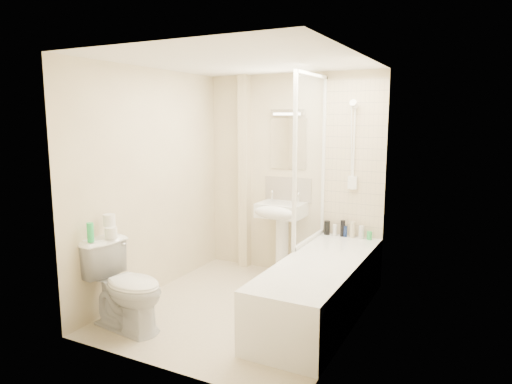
% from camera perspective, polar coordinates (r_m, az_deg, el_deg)
% --- Properties ---
extents(floor, '(2.50, 2.50, 0.00)m').
position_cam_1_polar(floor, '(4.71, -1.71, -14.32)').
color(floor, beige).
rests_on(floor, ground).
extents(wall_back, '(2.20, 0.02, 2.40)m').
position_cam_1_polar(wall_back, '(5.49, 4.53, 2.05)').
color(wall_back, beige).
rests_on(wall_back, ground).
extents(wall_left, '(0.02, 2.50, 2.40)m').
position_cam_1_polar(wall_left, '(4.99, -12.90, 1.13)').
color(wall_left, beige).
rests_on(wall_left, ground).
extents(wall_right, '(0.02, 2.50, 2.40)m').
position_cam_1_polar(wall_right, '(3.97, 12.26, -0.90)').
color(wall_right, beige).
rests_on(wall_right, ground).
extents(ceiling, '(2.20, 2.50, 0.02)m').
position_cam_1_polar(ceiling, '(4.35, -1.87, 16.04)').
color(ceiling, white).
rests_on(ceiling, wall_back).
extents(tile_back, '(0.70, 0.01, 1.75)m').
position_cam_1_polar(tile_back, '(5.22, 12.16, 3.98)').
color(tile_back, beige).
rests_on(tile_back, wall_back).
extents(tile_right, '(0.01, 2.10, 1.75)m').
position_cam_1_polar(tile_right, '(4.13, 12.91, 2.61)').
color(tile_right, beige).
rests_on(tile_right, wall_right).
extents(pipe_boxing, '(0.12, 0.12, 2.40)m').
position_cam_1_polar(pipe_boxing, '(5.70, -1.46, 2.35)').
color(pipe_boxing, beige).
rests_on(pipe_boxing, ground).
extents(splashback, '(0.60, 0.02, 0.30)m').
position_cam_1_polar(splashback, '(5.52, 4.01, 0.32)').
color(splashback, beige).
rests_on(splashback, wall_back).
extents(mirror, '(0.46, 0.01, 0.60)m').
position_cam_1_polar(mirror, '(5.46, 4.07, 6.03)').
color(mirror, white).
rests_on(mirror, wall_back).
extents(strip_light, '(0.42, 0.07, 0.07)m').
position_cam_1_polar(strip_light, '(5.44, 4.01, 9.91)').
color(strip_light, silver).
rests_on(strip_light, wall_back).
extents(bathtub, '(0.70, 2.10, 0.55)m').
position_cam_1_polar(bathtub, '(4.49, 8.11, -11.67)').
color(bathtub, white).
rests_on(bathtub, ground).
extents(shower_screen, '(0.04, 0.92, 1.80)m').
position_cam_1_polar(shower_screen, '(4.90, 6.86, 4.09)').
color(shower_screen, white).
rests_on(shower_screen, bathtub).
extents(shower_fixture, '(0.10, 0.16, 0.99)m').
position_cam_1_polar(shower_fixture, '(5.16, 12.06, 5.28)').
color(shower_fixture, white).
rests_on(shower_fixture, wall_back).
extents(pedestal_sink, '(0.53, 0.49, 1.02)m').
position_cam_1_polar(pedestal_sink, '(5.38, 3.02, -3.32)').
color(pedestal_sink, white).
rests_on(pedestal_sink, ground).
extents(bottle_black_a, '(0.07, 0.07, 0.16)m').
position_cam_1_polar(bottle_black_a, '(5.35, 8.87, -4.43)').
color(bottle_black_a, black).
rests_on(bottle_black_a, bathtub).
extents(bottle_white_a, '(0.05, 0.05, 0.13)m').
position_cam_1_polar(bottle_white_a, '(5.32, 9.83, -4.71)').
color(bottle_white_a, silver).
rests_on(bottle_white_a, bathtub).
extents(bottle_black_b, '(0.05, 0.05, 0.19)m').
position_cam_1_polar(bottle_black_b, '(5.29, 10.78, -4.49)').
color(bottle_black_b, black).
rests_on(bottle_black_b, bathtub).
extents(bottle_blue, '(0.05, 0.05, 0.13)m').
position_cam_1_polar(bottle_blue, '(5.29, 11.09, -4.84)').
color(bottle_blue, navy).
rests_on(bottle_blue, bathtub).
extents(bottle_cream, '(0.06, 0.06, 0.18)m').
position_cam_1_polar(bottle_cream, '(5.26, 11.96, -4.62)').
color(bottle_cream, beige).
rests_on(bottle_cream, bathtub).
extents(bottle_white_b, '(0.06, 0.06, 0.15)m').
position_cam_1_polar(bottle_white_b, '(5.24, 13.04, -4.93)').
color(bottle_white_b, silver).
rests_on(bottle_white_b, bathtub).
extents(bottle_green, '(0.06, 0.06, 0.09)m').
position_cam_1_polar(bottle_green, '(5.23, 13.99, -5.31)').
color(bottle_green, green).
rests_on(bottle_green, bathtub).
extents(toilet, '(0.65, 0.90, 0.80)m').
position_cam_1_polar(toilet, '(4.32, -15.93, -11.21)').
color(toilet, white).
rests_on(toilet, ground).
extents(toilet_roll_lower, '(0.11, 0.11, 0.10)m').
position_cam_1_polar(toilet_roll_lower, '(4.38, -17.68, -4.86)').
color(toilet_roll_lower, white).
rests_on(toilet_roll_lower, toilet).
extents(toilet_roll_upper, '(0.11, 0.11, 0.11)m').
position_cam_1_polar(toilet_roll_upper, '(4.42, -17.89, -3.37)').
color(toilet_roll_upper, white).
rests_on(toilet_roll_upper, toilet_roll_lower).
extents(green_bottle, '(0.06, 0.06, 0.17)m').
position_cam_1_polar(green_bottle, '(4.29, -19.99, -4.77)').
color(green_bottle, '#28C25D').
rests_on(green_bottle, toilet).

